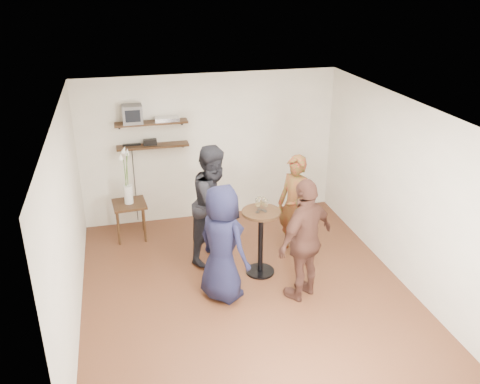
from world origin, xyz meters
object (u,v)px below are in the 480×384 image
crt_monitor (132,114)px  person_plaid (295,206)px  drinks_table (261,234)px  person_dark (215,204)px  dvd_deck (167,119)px  person_brown (305,240)px  person_navy (222,244)px  side_table (130,209)px  radio (150,142)px

crt_monitor → person_plaid: (2.29, -1.56, -1.20)m
drinks_table → person_dark: size_ratio=0.55×
dvd_deck → person_brown: (1.48, -2.70, -1.03)m
crt_monitor → person_navy: crt_monitor is taller
side_table → person_plaid: (2.47, -1.13, 0.28)m
side_table → person_navy: size_ratio=0.38×
side_table → person_brown: (2.22, -2.28, 0.34)m
side_table → drinks_table: size_ratio=0.62×
person_navy → person_brown: size_ratio=0.95×
drinks_table → person_navy: person_navy is taller
dvd_deck → side_table: bearing=-150.3°
dvd_deck → person_dark: 1.79m
crt_monitor → radio: 0.56m
side_table → person_dark: (1.25, -0.99, 0.39)m
dvd_deck → radio: 0.49m
person_dark → person_navy: size_ratio=1.12×
person_dark → radio: bearing=76.6°
side_table → person_navy: person_navy is taller
person_navy → person_brown: person_brown is taller
crt_monitor → radio: (0.25, 0.00, -0.50)m
person_navy → side_table: bearing=-5.2°
crt_monitor → person_brown: (2.03, -2.70, -1.15)m
side_table → person_brown: size_ratio=0.37×
crt_monitor → person_plaid: size_ratio=0.20×
dvd_deck → person_brown: size_ratio=0.23×
radio → drinks_table: bearing=-55.7°
radio → side_table: 1.16m
drinks_table → side_table: bearing=138.7°
person_plaid → side_table: bearing=-148.3°
person_plaid → radio: bearing=-161.1°
radio → person_navy: (0.70, -2.46, -0.69)m
radio → person_navy: bearing=-74.2°
person_plaid → person_navy: size_ratio=0.98×
side_table → drinks_table: bearing=-41.3°
dvd_deck → person_plaid: size_ratio=0.25×
person_navy → drinks_table: bearing=-90.0°
crt_monitor → dvd_deck: (0.55, 0.00, -0.12)m
person_dark → drinks_table: bearing=-90.0°
person_dark → person_brown: 1.61m
person_navy → person_brown: 1.11m
drinks_table → person_plaid: bearing=33.7°
dvd_deck → radio: size_ratio=1.82×
person_dark → person_navy: (-0.11, -1.04, -0.10)m
person_plaid → person_navy: person_navy is taller
person_dark → person_navy: 1.05m
side_table → person_navy: (1.14, -2.04, 0.30)m
dvd_deck → drinks_table: size_ratio=0.39×
crt_monitor → person_navy: (0.95, -2.46, -1.19)m
dvd_deck → person_brown: 3.24m
person_plaid → person_brown: bearing=-46.5°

